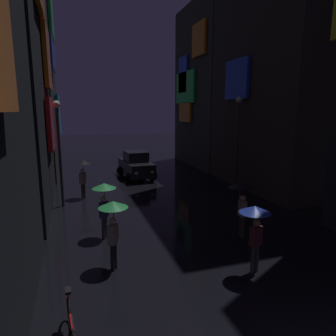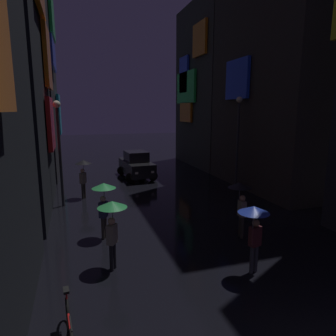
{
  "view_description": "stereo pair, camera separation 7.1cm",
  "coord_description": "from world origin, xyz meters",
  "px_view_note": "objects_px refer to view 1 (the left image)",
  "views": [
    {
      "loc": [
        -4.37,
        -2.46,
        4.79
      ],
      "look_at": [
        0.0,
        11.18,
        2.03
      ],
      "focal_mm": 32.0,
      "sensor_mm": 36.0,
      "label": 1
    },
    {
      "loc": [
        -4.3,
        -2.48,
        4.79
      ],
      "look_at": [
        0.0,
        11.18,
        2.03
      ],
      "focal_mm": 32.0,
      "sensor_mm": 36.0,
      "label": 2
    }
  ],
  "objects_px": {
    "pedestrian_midstreet_centre_black": "(241,194)",
    "pedestrian_midstreet_left_green": "(113,216)",
    "bicycle_parked_at_storefront": "(72,328)",
    "pedestrian_foreground_left_green": "(104,195)",
    "car_distant": "(136,165)",
    "streetlamp_left_far": "(59,141)",
    "pedestrian_near_crossing_blue": "(255,220)",
    "streetlamp_right_far": "(238,133)",
    "pedestrian_far_right_black": "(83,168)"
  },
  "relations": [
    {
      "from": "pedestrian_foreground_left_green",
      "to": "pedestrian_midstreet_left_green",
      "type": "bearing_deg",
      "value": -89.51
    },
    {
      "from": "pedestrian_midstreet_left_green",
      "to": "car_distant",
      "type": "bearing_deg",
      "value": 75.27
    },
    {
      "from": "pedestrian_foreground_left_green",
      "to": "car_distant",
      "type": "distance_m",
      "value": 10.42
    },
    {
      "from": "pedestrian_far_right_black",
      "to": "streetlamp_left_far",
      "type": "distance_m",
      "value": 2.3
    },
    {
      "from": "pedestrian_far_right_black",
      "to": "car_distant",
      "type": "distance_m",
      "value": 5.68
    },
    {
      "from": "bicycle_parked_at_storefront",
      "to": "streetlamp_left_far",
      "type": "xyz_separation_m",
      "value": [
        -0.4,
        9.79,
        2.92
      ]
    },
    {
      "from": "pedestrian_midstreet_centre_black",
      "to": "car_distant",
      "type": "height_order",
      "value": "pedestrian_midstreet_centre_black"
    },
    {
      "from": "bicycle_parked_at_storefront",
      "to": "pedestrian_midstreet_centre_black",
      "type": "bearing_deg",
      "value": 31.6
    },
    {
      "from": "pedestrian_midstreet_left_green",
      "to": "streetlamp_right_far",
      "type": "height_order",
      "value": "streetlamp_right_far"
    },
    {
      "from": "pedestrian_near_crossing_blue",
      "to": "streetlamp_right_far",
      "type": "distance_m",
      "value": 9.93
    },
    {
      "from": "pedestrian_near_crossing_blue",
      "to": "streetlamp_right_far",
      "type": "bearing_deg",
      "value": 62.74
    },
    {
      "from": "streetlamp_right_far",
      "to": "pedestrian_far_right_black",
      "type": "bearing_deg",
      "value": 173.51
    },
    {
      "from": "pedestrian_midstreet_centre_black",
      "to": "pedestrian_midstreet_left_green",
      "type": "bearing_deg",
      "value": -169.33
    },
    {
      "from": "pedestrian_midstreet_centre_black",
      "to": "pedestrian_midstreet_left_green",
      "type": "distance_m",
      "value": 5.01
    },
    {
      "from": "pedestrian_far_right_black",
      "to": "bicycle_parked_at_storefront",
      "type": "relative_size",
      "value": 1.17
    },
    {
      "from": "pedestrian_foreground_left_green",
      "to": "bicycle_parked_at_storefront",
      "type": "distance_m",
      "value": 5.56
    },
    {
      "from": "pedestrian_midstreet_centre_black",
      "to": "pedestrian_midstreet_left_green",
      "type": "height_order",
      "value": "same"
    },
    {
      "from": "bicycle_parked_at_storefront",
      "to": "car_distant",
      "type": "height_order",
      "value": "car_distant"
    },
    {
      "from": "bicycle_parked_at_storefront",
      "to": "car_distant",
      "type": "relative_size",
      "value": 0.43
    },
    {
      "from": "streetlamp_left_far",
      "to": "car_distant",
      "type": "bearing_deg",
      "value": 47.59
    },
    {
      "from": "pedestrian_midstreet_centre_black",
      "to": "pedestrian_foreground_left_green",
      "type": "bearing_deg",
      "value": 163.59
    },
    {
      "from": "pedestrian_foreground_left_green",
      "to": "pedestrian_midstreet_centre_black",
      "type": "bearing_deg",
      "value": -16.41
    },
    {
      "from": "pedestrian_near_crossing_blue",
      "to": "pedestrian_far_right_black",
      "type": "bearing_deg",
      "value": 114.57
    },
    {
      "from": "pedestrian_far_right_black",
      "to": "car_distant",
      "type": "relative_size",
      "value": 0.5
    },
    {
      "from": "pedestrian_midstreet_left_green",
      "to": "bicycle_parked_at_storefront",
      "type": "distance_m",
      "value": 3.4
    },
    {
      "from": "pedestrian_midstreet_centre_black",
      "to": "pedestrian_far_right_black",
      "type": "distance_m",
      "value": 9.02
    },
    {
      "from": "pedestrian_near_crossing_blue",
      "to": "pedestrian_midstreet_left_green",
      "type": "xyz_separation_m",
      "value": [
        -3.86,
        1.6,
        0.0
      ]
    },
    {
      "from": "pedestrian_foreground_left_green",
      "to": "streetlamp_left_far",
      "type": "relative_size",
      "value": 0.4
    },
    {
      "from": "car_distant",
      "to": "streetlamp_left_far",
      "type": "bearing_deg",
      "value": -132.41
    },
    {
      "from": "pedestrian_near_crossing_blue",
      "to": "pedestrian_midstreet_centre_black",
      "type": "bearing_deg",
      "value": 67.21
    },
    {
      "from": "streetlamp_left_far",
      "to": "pedestrian_midstreet_left_green",
      "type": "bearing_deg",
      "value": -76.44
    },
    {
      "from": "pedestrian_near_crossing_blue",
      "to": "bicycle_parked_at_storefront",
      "type": "height_order",
      "value": "pedestrian_near_crossing_blue"
    },
    {
      "from": "car_distant",
      "to": "streetlamp_right_far",
      "type": "distance_m",
      "value": 7.72
    },
    {
      "from": "pedestrian_foreground_left_green",
      "to": "pedestrian_far_right_black",
      "type": "bearing_deg",
      "value": 95.48
    },
    {
      "from": "pedestrian_midstreet_centre_black",
      "to": "pedestrian_foreground_left_green",
      "type": "distance_m",
      "value": 5.16
    },
    {
      "from": "pedestrian_far_right_black",
      "to": "pedestrian_midstreet_centre_black",
      "type": "bearing_deg",
      "value": -52.5
    },
    {
      "from": "pedestrian_near_crossing_blue",
      "to": "pedestrian_foreground_left_green",
      "type": "bearing_deg",
      "value": 134.25
    },
    {
      "from": "car_distant",
      "to": "streetlamp_left_far",
      "type": "height_order",
      "value": "streetlamp_left_far"
    },
    {
      "from": "pedestrian_near_crossing_blue",
      "to": "streetlamp_left_far",
      "type": "distance_m",
      "value": 10.28
    },
    {
      "from": "pedestrian_far_right_black",
      "to": "pedestrian_midstreet_left_green",
      "type": "relative_size",
      "value": 1.0
    },
    {
      "from": "pedestrian_near_crossing_blue",
      "to": "pedestrian_foreground_left_green",
      "type": "height_order",
      "value": "same"
    },
    {
      "from": "pedestrian_near_crossing_blue",
      "to": "car_distant",
      "type": "height_order",
      "value": "pedestrian_near_crossing_blue"
    },
    {
      "from": "pedestrian_midstreet_centre_black",
      "to": "streetlamp_right_far",
      "type": "xyz_separation_m",
      "value": [
        3.41,
        6.15,
        1.82
      ]
    },
    {
      "from": "pedestrian_midstreet_centre_black",
      "to": "streetlamp_left_far",
      "type": "xyz_separation_m",
      "value": [
        -6.59,
        5.98,
        1.64
      ]
    },
    {
      "from": "streetlamp_right_far",
      "to": "pedestrian_near_crossing_blue",
      "type": "bearing_deg",
      "value": -117.26
    },
    {
      "from": "car_distant",
      "to": "streetlamp_left_far",
      "type": "xyz_separation_m",
      "value": [
        -4.89,
        -5.35,
        2.38
      ]
    },
    {
      "from": "pedestrian_midstreet_centre_black",
      "to": "car_distant",
      "type": "xyz_separation_m",
      "value": [
        -1.7,
        11.33,
        -0.74
      ]
    },
    {
      "from": "pedestrian_midstreet_left_green",
      "to": "streetlamp_right_far",
      "type": "relative_size",
      "value": 0.38
    },
    {
      "from": "pedestrian_far_right_black",
      "to": "bicycle_parked_at_storefront",
      "type": "bearing_deg",
      "value": -93.65
    },
    {
      "from": "pedestrian_near_crossing_blue",
      "to": "pedestrian_midstreet_centre_black",
      "type": "xyz_separation_m",
      "value": [
        1.06,
        2.53,
        0.0
      ]
    }
  ]
}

